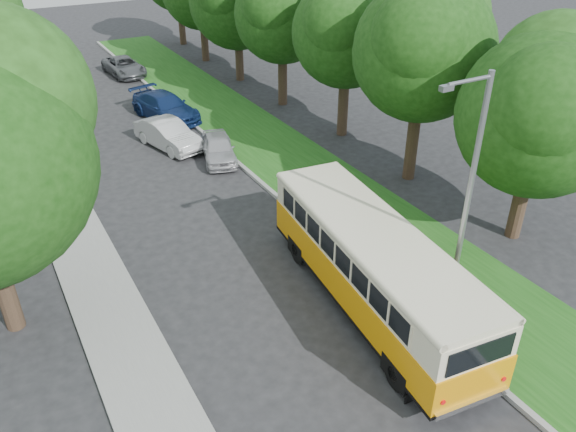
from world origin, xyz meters
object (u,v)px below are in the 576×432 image
lamppost_far (25,83)px  vintage_bus (373,269)px  car_silver (218,148)px  car_blue (165,107)px  lamppost_near (465,201)px  car_grey (124,66)px  car_white (168,135)px

lamppost_far → vintage_bus: lamppost_far is taller
lamppost_far → car_silver: (7.70, -3.74, -3.47)m
vintage_bus → car_blue: 19.79m
lamppost_near → car_grey: size_ratio=1.74×
lamppost_near → vintage_bus: lamppost_near is taller
lamppost_far → car_blue: 8.65m
lamppost_near → car_white: size_ratio=1.81×
lamppost_far → lamppost_near: bearing=-64.3°
car_blue → car_grey: car_blue is taller
car_white → car_silver: bearing=-73.6°
car_white → car_grey: 14.29m
vintage_bus → car_grey: 29.87m
car_silver → car_blue: size_ratio=0.74×
lamppost_near → car_white: 18.08m
lamppost_near → car_silver: size_ratio=2.10×
lamppost_near → car_grey: bearing=92.2°
car_grey → car_blue: bearing=-96.2°
vintage_bus → car_blue: size_ratio=1.93×
car_grey → vintage_bus: bearing=-94.8°
lamppost_near → vintage_bus: 3.74m
vintage_bus → car_grey: vintage_bus is taller
lamppost_near → lamppost_far: size_ratio=1.07×
car_blue → car_grey: bearing=74.3°
vintage_bus → car_white: (-1.30, 15.66, -0.75)m
lamppost_near → car_blue: size_ratio=1.55×
car_silver → car_grey: car_silver is taller
vintage_bus → car_silver: bearing=94.9°
lamppost_far → vintage_bus: size_ratio=0.75×
vintage_bus → car_silver: size_ratio=2.62×
car_white → car_grey: bearing=68.9°
lamppost_far → car_silver: 9.23m
car_grey → lamppost_far: bearing=-124.5°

